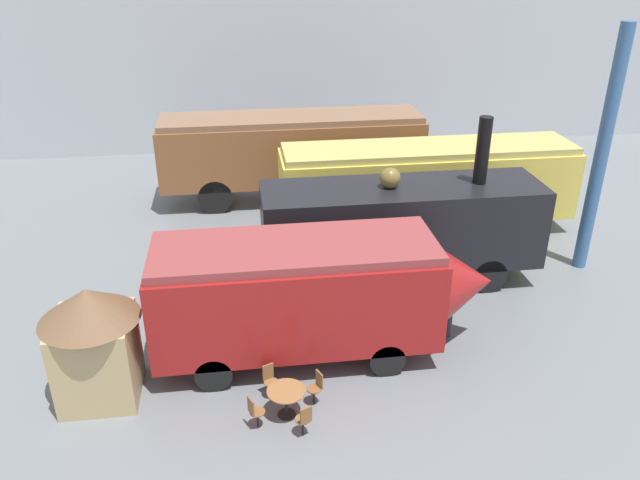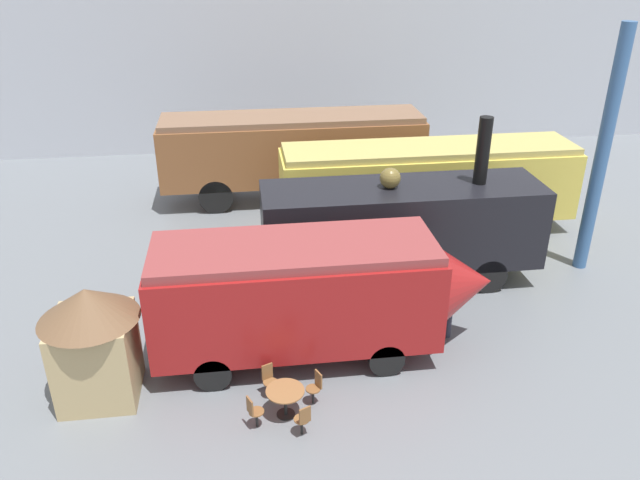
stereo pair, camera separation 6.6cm
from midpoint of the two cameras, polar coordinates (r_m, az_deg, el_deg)
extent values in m
plane|color=slate|center=(19.73, 4.78, -5.19)|extent=(80.00, 80.00, 0.00)
cube|color=#B2B7C1|center=(32.75, -0.79, 16.04)|extent=(44.00, 0.15, 9.00)
cube|color=brown|center=(26.31, -2.45, 8.21)|extent=(10.86, 2.60, 2.48)
cube|color=brown|center=(25.93, -2.51, 11.07)|extent=(10.64, 2.39, 0.24)
cylinder|color=black|center=(26.13, 5.02, 4.62)|extent=(1.39, 0.12, 1.39)
cylinder|color=black|center=(28.39, 3.97, 6.44)|extent=(1.39, 0.12, 1.39)
cylinder|color=black|center=(25.57, -9.42, 3.87)|extent=(1.39, 0.12, 1.39)
cylinder|color=black|center=(27.88, -9.35, 5.77)|extent=(1.39, 0.12, 1.39)
cube|color=#E0C64C|center=(23.75, 9.86, 5.11)|extent=(10.93, 2.52, 2.46)
cube|color=tan|center=(23.31, 10.11, 8.21)|extent=(10.71, 2.32, 0.24)
cylinder|color=black|center=(24.41, 17.80, 1.29)|extent=(0.98, 0.12, 0.98)
cylinder|color=black|center=(26.41, 15.72, 3.46)|extent=(0.98, 0.12, 0.98)
cylinder|color=black|center=(22.48, 2.45, 0.42)|extent=(0.98, 0.12, 0.98)
cylinder|color=black|center=(24.63, 1.50, 2.82)|extent=(0.98, 0.12, 0.98)
cube|color=black|center=(19.84, 7.54, 1.44)|extent=(8.76, 2.46, 2.54)
cylinder|color=black|center=(19.77, 14.77, 7.90)|extent=(0.42, 0.42, 2.09)
sphere|color=brown|center=(19.14, 6.54, 5.64)|extent=(0.64, 0.64, 0.64)
cylinder|color=black|center=(20.32, 15.32, -3.25)|extent=(1.15, 0.12, 1.15)
cylinder|color=black|center=(22.23, 13.13, -0.34)|extent=(1.15, 0.12, 1.15)
cylinder|color=black|center=(19.00, 0.47, -4.41)|extent=(1.15, 0.12, 1.15)
cylinder|color=black|center=(21.03, -0.43, -1.20)|extent=(1.15, 0.12, 1.15)
cube|color=maroon|center=(16.25, -2.16, -5.00)|extent=(7.32, 2.73, 2.44)
cone|color=maroon|center=(17.19, 12.92, -3.85)|extent=(1.65, 2.32, 2.32)
cube|color=brown|center=(15.60, -2.24, -0.78)|extent=(7.18, 2.51, 0.24)
cylinder|color=black|center=(16.27, 6.25, -10.91)|extent=(0.93, 0.12, 0.93)
cylinder|color=black|center=(18.36, 4.38, -6.07)|extent=(0.93, 0.12, 0.93)
cylinder|color=black|center=(15.93, -9.66, -12.09)|extent=(0.93, 0.12, 0.93)
cylinder|color=black|center=(18.06, -9.51, -6.99)|extent=(0.93, 0.12, 0.93)
cylinder|color=black|center=(15.36, -3.01, -15.60)|extent=(0.44, 0.44, 0.02)
cylinder|color=black|center=(15.13, -3.05, -14.63)|extent=(0.08, 0.08, 0.67)
cylinder|color=olive|center=(14.91, -3.08, -13.61)|extent=(0.91, 0.91, 0.03)
cylinder|color=black|center=(14.73, -1.55, -16.70)|extent=(0.06, 0.06, 0.42)
cylinder|color=brown|center=(14.58, -1.56, -16.06)|extent=(0.36, 0.36, 0.03)
cube|color=brown|center=(14.33, -1.25, -15.74)|extent=(0.28, 0.15, 0.42)
cylinder|color=black|center=(15.51, -0.51, -14.10)|extent=(0.06, 0.06, 0.42)
cylinder|color=brown|center=(15.37, -0.52, -13.46)|extent=(0.36, 0.36, 0.03)
cube|color=brown|center=(15.29, -0.02, -12.61)|extent=(0.15, 0.28, 0.42)
cylinder|color=black|center=(15.74, -4.40, -13.48)|extent=(0.06, 0.06, 0.42)
cylinder|color=brown|center=(15.60, -4.43, -12.84)|extent=(0.36, 0.36, 0.03)
cube|color=brown|center=(15.57, -4.73, -11.89)|extent=(0.28, 0.15, 0.42)
cylinder|color=black|center=(14.98, -5.67, -15.99)|extent=(0.06, 0.06, 0.42)
cylinder|color=brown|center=(14.83, -5.70, -15.35)|extent=(0.36, 0.36, 0.03)
cube|color=brown|center=(14.63, -6.30, -14.88)|extent=(0.15, 0.28, 0.42)
cylinder|color=#262633|center=(18.03, 11.66, -7.50)|extent=(0.24, 0.24, 0.81)
cylinder|color=#266638|center=(17.62, 11.88, -5.42)|extent=(0.34, 0.34, 0.72)
sphere|color=tan|center=(17.38, 12.03, -4.08)|extent=(0.23, 0.23, 0.23)
cube|color=tan|center=(16.14, -19.61, -10.07)|extent=(1.80, 1.80, 2.20)
cone|color=brown|center=(15.34, -20.44, -5.52)|extent=(2.34, 2.34, 0.80)
cylinder|color=#386093|center=(21.77, 24.47, 7.14)|extent=(0.44, 0.44, 8.00)
camera|label=1|loc=(0.03, -89.90, 0.05)|focal=35.00mm
camera|label=2|loc=(0.03, 90.10, -0.05)|focal=35.00mm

